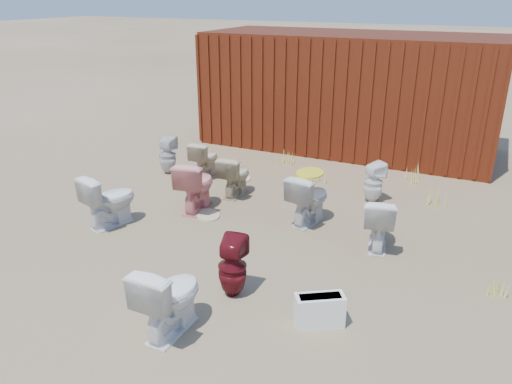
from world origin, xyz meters
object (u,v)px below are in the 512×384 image
at_px(toilet_front_e, 379,222).
at_px(toilet_back_yellowlid, 309,198).
at_px(toilet_front_maroon, 232,267).
at_px(toilet_back_beige_right, 205,159).
at_px(toilet_front_pink, 196,185).
at_px(toilet_back_beige_left, 235,175).
at_px(toilet_back_e, 373,182).
at_px(toilet_back_a, 168,155).
at_px(loose_tank, 319,311).
at_px(shipping_container, 349,91).
at_px(toilet_front_a, 109,200).
at_px(toilet_front_c, 169,297).

relative_size(toilet_front_e, toilet_back_yellowlid, 0.95).
xyz_separation_m(toilet_front_maroon, toilet_back_beige_right, (-2.30, 3.24, -0.02)).
xyz_separation_m(toilet_front_pink, toilet_front_maroon, (1.64, -1.86, -0.05)).
xyz_separation_m(toilet_back_beige_left, toilet_back_e, (2.14, 0.71, -0.01)).
relative_size(toilet_front_e, toilet_back_a, 1.04).
distance_m(toilet_front_maroon, loose_tank, 1.08).
distance_m(toilet_front_e, toilet_back_a, 4.40).
height_order(shipping_container, toilet_back_yellowlid, shipping_container).
bearing_deg(toilet_back_a, toilet_front_a, 98.11).
bearing_deg(toilet_front_a, toilet_back_e, -125.63).
relative_size(toilet_front_pink, toilet_back_beige_right, 1.21).
height_order(toilet_back_a, toilet_back_e, toilet_back_a).
xyz_separation_m(toilet_front_c, toilet_front_e, (1.46, 2.69, -0.03)).
distance_m(toilet_front_c, toilet_back_a, 4.80).
relative_size(toilet_front_c, toilet_back_e, 1.18).
bearing_deg(toilet_front_e, loose_tank, 73.90).
height_order(toilet_front_maroon, toilet_back_beige_left, toilet_front_maroon).
distance_m(toilet_front_maroon, toilet_front_e, 2.21).
xyz_separation_m(toilet_front_pink, toilet_back_yellowlid, (1.75, 0.30, -0.02)).
height_order(toilet_front_a, toilet_back_yellowlid, toilet_front_a).
bearing_deg(toilet_back_beige_right, toilet_back_a, 11.59).
relative_size(toilet_front_c, toilet_back_beige_left, 1.14).
bearing_deg(toilet_back_a, shipping_container, -133.57).
bearing_deg(toilet_front_e, toilet_front_a, 3.37).
distance_m(toilet_back_yellowlid, loose_tank, 2.48).
height_order(toilet_front_a, toilet_front_e, toilet_front_a).
bearing_deg(toilet_back_beige_left, toilet_back_a, -16.07).
distance_m(toilet_front_a, toilet_back_e, 4.11).
bearing_deg(toilet_back_yellowlid, toilet_front_maroon, 98.20).
bearing_deg(toilet_front_pink, toilet_back_beige_left, -118.17).
xyz_separation_m(toilet_front_pink, loose_tank, (2.70, -1.98, -0.23)).
height_order(toilet_front_pink, toilet_back_beige_right, toilet_front_pink).
bearing_deg(toilet_front_pink, toilet_front_e, 170.89).
bearing_deg(toilet_back_a, toilet_back_beige_left, 159.83).
height_order(toilet_back_beige_right, toilet_back_e, toilet_back_e).
distance_m(toilet_front_e, loose_tank, 1.98).
xyz_separation_m(toilet_front_e, toilet_back_beige_left, (-2.57, 0.80, -0.02)).
bearing_deg(loose_tank, toilet_back_yellowlid, 79.93).
relative_size(shipping_container, toilet_front_e, 8.22).
relative_size(toilet_front_c, toilet_front_e, 1.09).
distance_m(toilet_back_yellowlid, toilet_back_e, 1.37).
xyz_separation_m(toilet_back_a, toilet_back_e, (3.79, 0.28, -0.01)).
relative_size(toilet_back_a, toilet_back_beige_right, 1.05).
distance_m(toilet_front_maroon, toilet_back_yellowlid, 2.17).
bearing_deg(loose_tank, toilet_front_maroon, 141.07).
xyz_separation_m(toilet_front_maroon, toilet_back_a, (-3.01, 3.08, -0.01)).
relative_size(toilet_front_maroon, loose_tank, 1.42).
height_order(shipping_container, toilet_back_e, shipping_container).
height_order(toilet_back_beige_left, toilet_back_yellowlid, toilet_back_yellowlid).
bearing_deg(toilet_back_beige_right, toilet_front_a, 84.68).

